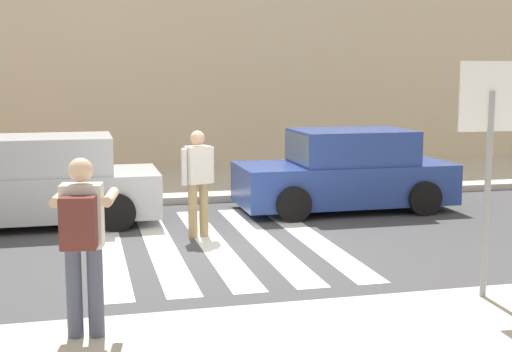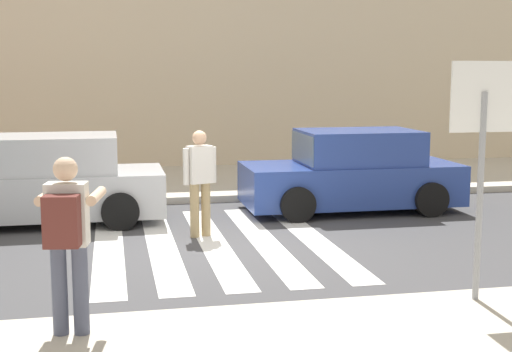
{
  "view_description": "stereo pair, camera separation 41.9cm",
  "coord_description": "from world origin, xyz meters",
  "px_view_note": "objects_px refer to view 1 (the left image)",
  "views": [
    {
      "loc": [
        -1.93,
        -10.46,
        2.66
      ],
      "look_at": [
        0.6,
        -0.2,
        1.1
      ],
      "focal_mm": 50.0,
      "sensor_mm": 36.0,
      "label": 1
    },
    {
      "loc": [
        -1.52,
        -10.55,
        2.66
      ],
      "look_at": [
        0.6,
        -0.2,
        1.1
      ],
      "focal_mm": 50.0,
      "sensor_mm": 36.0,
      "label": 2
    }
  ],
  "objects_px": {
    "stop_sign": "(490,127)",
    "parked_car_silver": "(41,183)",
    "parked_car_blue": "(346,173)",
    "pedestrian_crossing": "(198,177)",
    "photographer_with_backpack": "(82,232)"
  },
  "relations": [
    {
      "from": "stop_sign",
      "to": "photographer_with_backpack",
      "type": "bearing_deg",
      "value": -177.0
    },
    {
      "from": "parked_car_silver",
      "to": "photographer_with_backpack",
      "type": "bearing_deg",
      "value": -83.61
    },
    {
      "from": "parked_car_silver",
      "to": "pedestrian_crossing",
      "type": "bearing_deg",
      "value": -32.77
    },
    {
      "from": "stop_sign",
      "to": "parked_car_silver",
      "type": "distance_m",
      "value": 7.82
    },
    {
      "from": "photographer_with_backpack",
      "to": "stop_sign",
      "type": "bearing_deg",
      "value": 3.0
    },
    {
      "from": "parked_car_blue",
      "to": "photographer_with_backpack",
      "type": "bearing_deg",
      "value": -129.28
    },
    {
      "from": "stop_sign",
      "to": "parked_car_silver",
      "type": "height_order",
      "value": "stop_sign"
    },
    {
      "from": "pedestrian_crossing",
      "to": "parked_car_blue",
      "type": "bearing_deg",
      "value": 27.06
    },
    {
      "from": "pedestrian_crossing",
      "to": "parked_car_silver",
      "type": "bearing_deg",
      "value": 147.23
    },
    {
      "from": "photographer_with_backpack",
      "to": "parked_car_blue",
      "type": "distance_m",
      "value": 7.84
    },
    {
      "from": "photographer_with_backpack",
      "to": "parked_car_blue",
      "type": "relative_size",
      "value": 0.42
    },
    {
      "from": "parked_car_silver",
      "to": "parked_car_blue",
      "type": "relative_size",
      "value": 1.0
    },
    {
      "from": "parked_car_blue",
      "to": "parked_car_silver",
      "type": "bearing_deg",
      "value": 180.0
    },
    {
      "from": "stop_sign",
      "to": "parked_car_blue",
      "type": "xyz_separation_m",
      "value": [
        0.59,
        5.83,
        -1.33
      ]
    },
    {
      "from": "stop_sign",
      "to": "pedestrian_crossing",
      "type": "height_order",
      "value": "stop_sign"
    }
  ]
}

